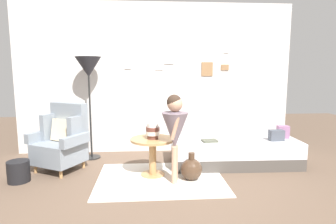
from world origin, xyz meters
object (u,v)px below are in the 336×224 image
side_table (153,149)px  vase_striped (153,130)px  daybed (234,152)px  book_on_daybed (210,141)px  magazine_basket (19,171)px  floor_lamp (89,71)px  person_child (175,127)px  demijohn_near (191,169)px  armchair (62,140)px

side_table → vase_striped: bearing=-75.6°
daybed → book_on_daybed: 0.49m
daybed → magazine_basket: daybed is taller
vase_striped → book_on_daybed: 0.91m
side_table → book_on_daybed: (0.85, 0.25, 0.03)m
side_table → vase_striped: size_ratio=2.18×
floor_lamp → person_child: floor_lamp is taller
floor_lamp → demijohn_near: 2.26m
floor_lamp → book_on_daybed: size_ratio=7.56×
armchair → vase_striped: (1.32, -0.37, 0.20)m
armchair → demijohn_near: 1.93m
demijohn_near → daybed: bearing=37.9°
floor_lamp → demijohn_near: size_ratio=4.45×
side_table → floor_lamp: 1.70m
magazine_basket → vase_striped: bearing=2.7°
vase_striped → floor_lamp: 1.56m
person_child → magazine_basket: 2.13m
vase_striped → person_child: person_child is taller
armchair → person_child: 1.74m
floor_lamp → person_child: size_ratio=1.45×
vase_striped → daybed: bearing=17.5°
daybed → person_child: (-0.99, -0.66, 0.54)m
person_child → book_on_daybed: (0.57, 0.52, -0.32)m
magazine_basket → person_child: bearing=-5.1°
floor_lamp → person_child: 1.86m
armchair → daybed: (2.58, 0.03, -0.24)m
side_table → person_child: bearing=-44.9°
book_on_daybed → demijohn_near: bearing=-127.1°
daybed → book_on_daybed: bearing=-161.6°
armchair → book_on_daybed: bearing=-3.0°
armchair → side_table: armchair is taller
demijohn_near → book_on_daybed: bearing=52.9°
side_table → person_child: 0.53m
vase_striped → magazine_basket: vase_striped is taller
daybed → floor_lamp: size_ratio=1.15×
floor_lamp → armchair: bearing=-121.7°
side_table → book_on_daybed: side_table is taller
daybed → book_on_daybed: (-0.42, -0.14, 0.22)m
person_child → magazine_basket: bearing=174.9°
person_child → demijohn_near: bearing=17.5°
demijohn_near → side_table: bearing=158.1°
daybed → floor_lamp: floor_lamp is taller
floor_lamp → book_on_daybed: floor_lamp is taller
armchair → magazine_basket: size_ratio=3.46×
magazine_basket → floor_lamp: bearing=51.9°
daybed → demijohn_near: (-0.76, -0.59, -0.05)m
side_table → floor_lamp: (-1.00, 0.88, 1.06)m
armchair → book_on_daybed: armchair is taller
daybed → side_table: (-1.27, -0.39, 0.18)m
vase_striped → book_on_daybed: size_ratio=1.26×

